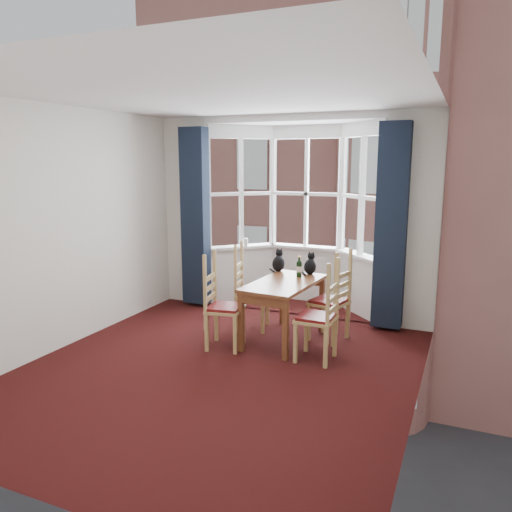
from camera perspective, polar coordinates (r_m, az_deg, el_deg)
The scene contains 21 objects.
floor at distance 5.38m, azimuth -4.54°, elevation -13.02°, with size 4.50×4.50×0.00m, color black.
ceiling at distance 4.96m, azimuth -5.05°, elevation 18.04°, with size 4.50×4.50×0.00m, color white.
wall_left at distance 6.18m, azimuth -21.42°, elevation 2.89°, with size 4.50×4.50×0.00m, color silver.
wall_right at distance 4.42m, azimuth 18.75°, elevation 0.18°, with size 4.50×4.50×0.00m, color silver.
wall_near at distance 3.22m, azimuth -23.98°, elevation -4.03°, with size 4.00×4.00×0.00m, color silver.
wall_back_pier_left at distance 7.74m, azimuth -7.76°, elevation 5.00°, with size 0.70×0.12×2.80m, color silver.
wall_back_pier_right at distance 6.67m, azimuth 17.39°, elevation 3.68°, with size 0.70×0.12×2.80m, color silver.
bay_window at distance 7.51m, azimuth 5.17°, elevation 4.88°, with size 2.76×0.94×2.80m.
curtain_left at distance 7.47m, azimuth -6.95°, elevation 4.43°, with size 0.38×0.22×2.60m, color black.
curtain_right at distance 6.53m, azimuth 15.19°, elevation 3.21°, with size 0.38×0.22×2.60m, color black.
dining_table at distance 6.06m, azimuth 3.23°, elevation -3.92°, with size 0.76×1.28×0.74m.
chair_left_near at distance 5.90m, azimuth -4.41°, elevation -5.97°, with size 0.47×0.48×0.92m.
chair_left_far at distance 6.53m, azimuth -1.20°, elevation -4.27°, with size 0.48×0.50×0.92m.
chair_right_near at distance 5.52m, azimuth 7.79°, elevation -7.23°, with size 0.41×0.43×0.92m.
chair_right_far at distance 6.14m, azimuth 9.08°, elevation -5.39°, with size 0.49×0.50×0.92m.
cat_left at distance 6.59m, azimuth 2.60°, elevation -0.72°, with size 0.20×0.25×0.31m.
cat_right at distance 6.45m, azimuth 6.21°, elevation -1.08°, with size 0.17×0.23×0.29m.
wine_bottle at distance 6.28m, azimuth 4.94°, elevation -1.34°, with size 0.07×0.07×0.26m.
candle_tall at distance 7.73m, azimuth -1.15°, elevation 1.58°, with size 0.06×0.06×0.12m, color white.
street at distance 37.57m, azimuth 19.20°, elevation -2.34°, with size 80.00×80.00×0.00m, color #333335.
tenement_building at distance 18.51m, azimuth 16.27°, elevation 8.63°, with size 18.40×7.80×15.20m.
Camera 1 is at (2.32, -4.34, 2.17)m, focal length 35.00 mm.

